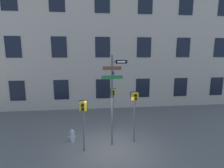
{
  "coord_description": "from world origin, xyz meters",
  "views": [
    {
      "loc": [
        -0.84,
        -7.93,
        4.68
      ],
      "look_at": [
        0.09,
        0.4,
        3.19
      ],
      "focal_mm": 28.0,
      "sensor_mm": 36.0,
      "label": 1
    }
  ],
  "objects": [
    {
      "name": "fire_hydrant",
      "position": [
        -1.98,
        0.93,
        0.33
      ],
      "size": [
        0.38,
        0.22,
        0.69
      ],
      "color": "#A5A5A8",
      "rests_on": "ground_plane"
    },
    {
      "name": "pedestrian_signal_left",
      "position": [
        -1.32,
        -0.04,
        1.99
      ],
      "size": [
        0.4,
        0.4,
        2.5
      ],
      "color": "#4C4C51",
      "rests_on": "ground_plane"
    },
    {
      "name": "pedestrian_signal_right",
      "position": [
        1.27,
        0.51,
        2.15
      ],
      "size": [
        0.4,
        0.4,
        2.73
      ],
      "color": "#4C4C51",
      "rests_on": "ground_plane"
    },
    {
      "name": "street_sign_pole",
      "position": [
        0.14,
        0.39,
        2.75
      ],
      "size": [
        1.25,
        0.79,
        4.61
      ],
      "color": "#4C4C51",
      "rests_on": "ground_plane"
    },
    {
      "name": "pedestrian_signal_across",
      "position": [
        0.39,
        2.45,
        1.94
      ],
      "size": [
        0.34,
        0.4,
        2.52
      ],
      "color": "#4C4C51",
      "rests_on": "ground_plane"
    },
    {
      "name": "building_facade",
      "position": [
        -0.0,
        6.76,
        6.86
      ],
      "size": [
        24.0,
        0.63,
        13.73
      ],
      "color": "tan",
      "rests_on": "ground_plane"
    },
    {
      "name": "ground_plane",
      "position": [
        0.0,
        0.0,
        0.0
      ],
      "size": [
        60.0,
        60.0,
        0.0
      ],
      "primitive_type": "plane",
      "color": "#595651"
    }
  ]
}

